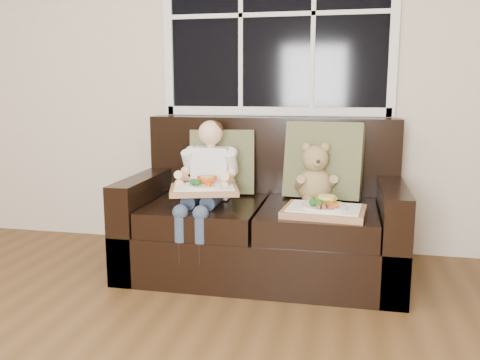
% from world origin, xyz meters
% --- Properties ---
extents(window_back, '(1.62, 0.04, 1.37)m').
position_xyz_m(window_back, '(0.65, 2.48, 1.65)').
color(window_back, black).
rests_on(window_back, room_walls).
extents(loveseat, '(1.70, 0.92, 0.96)m').
position_xyz_m(loveseat, '(0.65, 2.02, 0.31)').
color(loveseat, black).
rests_on(loveseat, ground).
extents(pillow_left, '(0.46, 0.27, 0.44)m').
position_xyz_m(pillow_left, '(0.34, 2.17, 0.66)').
color(pillow_left, '#61633D').
rests_on(pillow_left, loveseat).
extents(pillow_right, '(0.51, 0.28, 0.50)m').
position_xyz_m(pillow_right, '(1.01, 2.17, 0.69)').
color(pillow_right, '#61633D').
rests_on(pillow_right, loveseat).
extents(child, '(0.34, 0.58, 0.78)m').
position_xyz_m(child, '(0.31, 1.90, 0.62)').
color(child, silver).
rests_on(child, loveseat).
extents(teddy_bear, '(0.26, 0.31, 0.39)m').
position_xyz_m(teddy_bear, '(0.96, 2.04, 0.60)').
color(teddy_bear, '#988350').
rests_on(teddy_bear, loveseat).
extents(tray_left, '(0.47, 0.40, 0.09)m').
position_xyz_m(tray_left, '(0.33, 1.74, 0.57)').
color(tray_left, '#A37549').
rests_on(tray_left, child).
extents(tray_right, '(0.48, 0.39, 0.10)m').
position_xyz_m(tray_right, '(1.04, 1.72, 0.48)').
color(tray_right, '#A37549').
rests_on(tray_right, loveseat).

